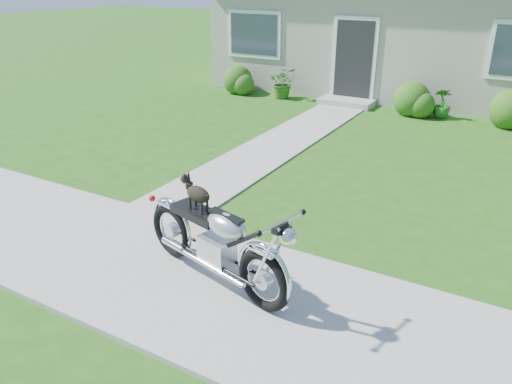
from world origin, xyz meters
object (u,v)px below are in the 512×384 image
potted_plant_left (283,83)px  motorcycle_with_dog (216,241)px  potted_plant_right (442,103)px  house (443,13)px

potted_plant_left → motorcycle_with_dog: size_ratio=0.39×
potted_plant_left → potted_plant_right: (4.23, 0.00, -0.07)m
house → motorcycle_with_dog: 12.04m
potted_plant_left → motorcycle_with_dog: bearing=-67.5°
potted_plant_left → house: bearing=46.1°
house → motorcycle_with_dog: (0.19, -11.93, -1.61)m
house → potted_plant_right: size_ratio=17.84×
potted_plant_left → potted_plant_right: 4.23m
house → potted_plant_left: 5.09m
house → motorcycle_with_dog: bearing=-89.1°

